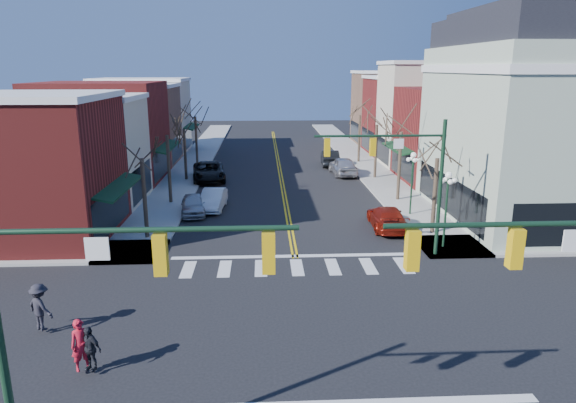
{
  "coord_description": "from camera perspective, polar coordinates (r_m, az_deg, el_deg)",
  "views": [
    {
      "loc": [
        -1.65,
        -17.68,
        9.66
      ],
      "look_at": [
        -0.33,
        8.55,
        2.8
      ],
      "focal_mm": 32.0,
      "sensor_mm": 36.0,
      "label": 1
    }
  ],
  "objects": [
    {
      "name": "ground",
      "position": [
        20.21,
        2.23,
        -13.92
      ],
      "size": [
        160.0,
        160.0,
        0.0
      ],
      "primitive_type": "plane",
      "color": "black",
      "rests_on": "ground"
    },
    {
      "name": "sidewalk_left",
      "position": [
        39.52,
        -13.13,
        0.21
      ],
      "size": [
        3.5,
        70.0,
        0.15
      ],
      "primitive_type": "cube",
      "color": "#9E9B93",
      "rests_on": "ground"
    },
    {
      "name": "sidewalk_right",
      "position": [
        40.25,
        12.19,
        0.52
      ],
      "size": [
        3.5,
        70.0,
        0.15
      ],
      "primitive_type": "cube",
      "color": "#9E9B93",
      "rests_on": "ground"
    },
    {
      "name": "bldg_left_brick_a",
      "position": [
        33.02,
        -27.66,
        3.08
      ],
      "size": [
        10.0,
        8.5,
        8.0
      ],
      "primitive_type": "cube",
      "color": "maroon",
      "rests_on": "ground"
    },
    {
      "name": "bldg_left_stucco_a",
      "position": [
        40.11,
        -23.13,
        4.99
      ],
      "size": [
        10.0,
        7.0,
        7.5
      ],
      "primitive_type": "cube",
      "color": "beige",
      "rests_on": "ground"
    },
    {
      "name": "bldg_left_brick_b",
      "position": [
        47.56,
        -19.95,
        7.24
      ],
      "size": [
        10.0,
        9.0,
        8.5
      ],
      "primitive_type": "cube",
      "color": "maroon",
      "rests_on": "ground"
    },
    {
      "name": "bldg_left_tan",
      "position": [
        55.5,
        -17.48,
        8.01
      ],
      "size": [
        10.0,
        7.5,
        7.8
      ],
      "primitive_type": "cube",
      "color": "#86604A",
      "rests_on": "ground"
    },
    {
      "name": "bldg_left_stucco_b",
      "position": [
        62.97,
        -15.76,
        9.03
      ],
      "size": [
        10.0,
        8.0,
        8.2
      ],
      "primitive_type": "cube",
      "color": "beige",
      "rests_on": "ground"
    },
    {
      "name": "bldg_right_brick_a",
      "position": [
        47.04,
        18.68,
        6.96
      ],
      "size": [
        10.0,
        8.5,
        8.0
      ],
      "primitive_type": "cube",
      "color": "maroon",
      "rests_on": "ground"
    },
    {
      "name": "bldg_right_stucco",
      "position": [
        54.18,
        15.8,
        9.16
      ],
      "size": [
        10.0,
        7.0,
        10.0
      ],
      "primitive_type": "cube",
      "color": "beige",
      "rests_on": "ground"
    },
    {
      "name": "bldg_right_brick_b",
      "position": [
        61.37,
        13.54,
        9.18
      ],
      "size": [
        10.0,
        8.0,
        8.5
      ],
      "primitive_type": "cube",
      "color": "maroon",
      "rests_on": "ground"
    },
    {
      "name": "bldg_right_tan",
      "position": [
        69.04,
        11.7,
        10.05
      ],
      "size": [
        10.0,
        8.0,
        9.0
      ],
      "primitive_type": "cube",
      "color": "#86604A",
      "rests_on": "ground"
    },
    {
      "name": "victorian_corner",
      "position": [
        37.07,
        26.77,
        8.45
      ],
      "size": [
        12.25,
        14.25,
        13.3
      ],
      "color": "#A5B69D",
      "rests_on": "ground"
    },
    {
      "name": "traffic_mast_near_left",
      "position": [
        12.06,
        -21.83,
        -10.73
      ],
      "size": [
        6.6,
        0.28,
        7.2
      ],
      "color": "#14331E",
      "rests_on": "ground"
    },
    {
      "name": "traffic_mast_far_right",
      "position": [
        26.56,
        12.93,
        3.52
      ],
      "size": [
        6.6,
        0.28,
        7.2
      ],
      "color": "#14331E",
      "rests_on": "ground"
    },
    {
      "name": "lamppost_corner",
      "position": [
        28.76,
        17.24,
        0.5
      ],
      "size": [
        0.36,
        0.36,
        4.33
      ],
      "color": "#14331E",
      "rests_on": "ground"
    },
    {
      "name": "lamppost_midblock",
      "position": [
        34.78,
        13.66,
        3.12
      ],
      "size": [
        0.36,
        0.36,
        4.33
      ],
      "color": "#14331E",
      "rests_on": "ground"
    },
    {
      "name": "tree_left_a",
      "position": [
        30.35,
        -15.63,
        0.21
      ],
      "size": [
        0.24,
        0.24,
        4.76
      ],
      "primitive_type": "cylinder",
      "color": "#382B21",
      "rests_on": "ground"
    },
    {
      "name": "tree_left_b",
      "position": [
        37.97,
        -13.08,
        3.42
      ],
      "size": [
        0.24,
        0.24,
        5.04
      ],
      "primitive_type": "cylinder",
      "color": "#382B21",
      "rests_on": "ground"
    },
    {
      "name": "tree_left_c",
      "position": [
        45.79,
        -11.36,
        5.07
      ],
      "size": [
        0.24,
        0.24,
        4.55
      ],
      "primitive_type": "cylinder",
      "color": "#382B21",
      "rests_on": "ground"
    },
    {
      "name": "tree_left_d",
      "position": [
        53.6,
        -10.15,
        6.68
      ],
      "size": [
        0.24,
        0.24,
        4.9
      ],
      "primitive_type": "cylinder",
      "color": "#382B21",
      "rests_on": "ground"
    },
    {
      "name": "tree_right_a",
      "position": [
        31.27,
        15.97,
        0.47
      ],
      "size": [
        0.24,
        0.24,
        4.62
      ],
      "primitive_type": "cylinder",
      "color": "#382B21",
      "rests_on": "ground"
    },
    {
      "name": "tree_right_b",
      "position": [
        38.68,
        12.26,
        3.77
      ],
      "size": [
        0.24,
        0.24,
        5.18
      ],
      "primitive_type": "cylinder",
      "color": "#382B21",
      "rests_on": "ground"
    },
    {
      "name": "tree_right_c",
      "position": [
        46.37,
        9.73,
        5.44
      ],
      "size": [
        0.24,
        0.24,
        4.83
      ],
      "primitive_type": "cylinder",
      "color": "#382B21",
      "rests_on": "ground"
    },
    {
      "name": "tree_right_d",
      "position": [
        54.11,
        7.92,
        6.88
      ],
      "size": [
        0.24,
        0.24,
        4.97
      ],
      "primitive_type": "cylinder",
      "color": "#382B21",
      "rests_on": "ground"
    },
    {
      "name": "car_left_near",
      "position": [
        35.33,
        -10.5,
        -0.34
      ],
      "size": [
        2.11,
        4.15,
        1.35
      ],
      "primitive_type": "imported",
      "rotation": [
        0.0,
        0.0,
        0.13
      ],
      "color": "#A5A5AA",
      "rests_on": "ground"
    },
    {
      "name": "car_left_mid",
      "position": [
        36.36,
        -8.32,
        0.22
      ],
      "size": [
        1.79,
        4.35,
        1.4
      ],
      "primitive_type": "imported",
      "rotation": [
        0.0,
        0.0,
        -0.07
      ],
      "color": "silver",
      "rests_on": "ground"
    },
    {
      "name": "car_left_far",
      "position": [
        45.74,
        -8.79,
        3.32
      ],
      "size": [
        3.42,
        6.17,
        1.63
      ],
      "primitive_type": "imported",
      "rotation": [
        0.0,
        0.0,
        0.12
      ],
      "color": "black",
      "rests_on": "ground"
    },
    {
      "name": "car_right_near",
      "position": [
        32.25,
        10.95,
        -1.77
      ],
      "size": [
        2.19,
        4.91,
        1.4
      ],
      "primitive_type": "imported",
      "rotation": [
        0.0,
        0.0,
        3.09
      ],
      "color": "maroon",
      "rests_on": "ground"
    },
    {
      "name": "car_right_mid",
      "position": [
        47.9,
        6.13,
        3.96
      ],
      "size": [
        2.29,
        5.11,
        1.7
      ],
      "primitive_type": "imported",
      "rotation": [
        0.0,
        0.0,
        3.2
      ],
      "color": "#ADACB1",
      "rests_on": "ground"
    },
    {
      "name": "car_right_far",
      "position": [
        52.54,
        4.68,
        4.86
      ],
      "size": [
        1.9,
        4.81,
        1.56
      ],
      "primitive_type": "imported",
      "rotation": [
        0.0,
        0.0,
        3.09
      ],
      "color": "black",
      "rests_on": "ground"
    },
    {
      "name": "pedestrian_red_a",
      "position": [
        18.37,
        -22.01,
        -14.55
      ],
      "size": [
        0.77,
        0.7,
        1.76
      ],
      "primitive_type": "imported",
      "rotation": [
        0.0,
        0.0,
        0.58
      ],
      "color": "#B51326",
      "rests_on": "sidewalk_left"
    },
    {
      "name": "pedestrian_dark_a",
      "position": [
        18.32,
        -21.19,
        -14.96
      ],
      "size": [
        0.97,
        0.72,
        1.53
      ],
      "primitive_type": "imported",
      "rotation": [
        0.0,
        0.0,
        -0.44
      ],
      "color": "black",
      "rests_on": "sidewalk_left"
    },
    {
      "name": "pedestrian_dark_b",
      "position": [
        21.5,
        -25.82,
        -10.51
      ],
      "size": [
        1.35,
        1.2,
        1.82
      ],
      "primitive_type": "imported",
      "rotation": [
        0.0,
        0.0,
        2.58
      ],
      "color": "black",
      "rests_on": "sidewalk_left"
    }
  ]
}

